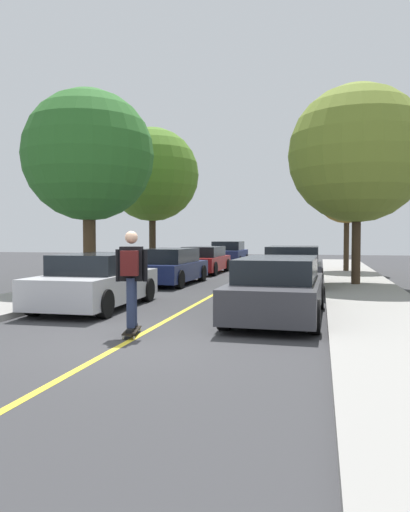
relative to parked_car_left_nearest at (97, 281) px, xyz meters
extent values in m
plane|color=#353538|center=(2.28, -3.49, -0.67)|extent=(80.00, 80.00, 0.00)
cube|color=gray|center=(6.81, -3.49, -0.60)|extent=(2.38, 56.00, 0.14)
cube|color=gold|center=(2.28, 0.51, -0.67)|extent=(0.12, 39.20, 0.01)
cube|color=#B7B7BC|center=(0.00, -0.06, -0.14)|extent=(1.89, 4.26, 0.69)
cube|color=black|center=(0.00, 0.18, 0.44)|extent=(1.65, 2.66, 0.48)
cylinder|color=black|center=(0.88, -1.48, -0.35)|extent=(0.23, 0.64, 0.64)
cylinder|color=black|center=(-0.84, -1.50, -0.35)|extent=(0.23, 0.64, 0.64)
cylinder|color=black|center=(0.84, 1.37, -0.35)|extent=(0.23, 0.64, 0.64)
cylinder|color=black|center=(-0.88, 1.35, -0.35)|extent=(0.23, 0.64, 0.64)
cube|color=navy|center=(0.00, 6.17, -0.17)|extent=(1.94, 4.35, 0.63)
cube|color=black|center=(0.00, 6.08, 0.40)|extent=(1.67, 2.69, 0.52)
cylinder|color=black|center=(0.79, 4.69, -0.35)|extent=(0.24, 0.65, 0.64)
cylinder|color=black|center=(-0.89, 4.75, -0.35)|extent=(0.24, 0.65, 0.64)
cylinder|color=black|center=(0.89, 7.58, -0.35)|extent=(0.24, 0.65, 0.64)
cylinder|color=black|center=(-0.79, 7.64, -0.35)|extent=(0.24, 0.65, 0.64)
cube|color=maroon|center=(0.00, 11.66, -0.18)|extent=(1.82, 4.33, 0.62)
cube|color=black|center=(0.00, 11.69, 0.37)|extent=(1.59, 2.70, 0.49)
cylinder|color=black|center=(0.81, 10.20, -0.35)|extent=(0.23, 0.64, 0.64)
cylinder|color=black|center=(-0.84, 10.21, -0.35)|extent=(0.23, 0.64, 0.64)
cylinder|color=black|center=(0.84, 13.11, -0.35)|extent=(0.23, 0.64, 0.64)
cylinder|color=black|center=(-0.81, 13.12, -0.35)|extent=(0.23, 0.64, 0.64)
cube|color=navy|center=(0.00, 18.12, -0.11)|extent=(1.87, 4.03, 0.76)
cube|color=black|center=(0.00, 18.12, 0.53)|extent=(1.64, 2.30, 0.53)
cylinder|color=black|center=(0.87, 16.81, -0.35)|extent=(0.22, 0.64, 0.64)
cylinder|color=black|center=(-0.86, 16.80, -0.35)|extent=(0.22, 0.64, 0.64)
cylinder|color=black|center=(0.86, 19.43, -0.35)|extent=(0.22, 0.64, 0.64)
cylinder|color=black|center=(-0.87, 19.43, -0.35)|extent=(0.22, 0.64, 0.64)
cube|color=#38383D|center=(4.56, -0.55, -0.16)|extent=(1.92, 4.70, 0.66)
cube|color=black|center=(4.57, -0.45, 0.41)|extent=(1.66, 3.09, 0.49)
cylinder|color=black|center=(3.76, 1.10, -0.35)|extent=(0.24, 0.65, 0.64)
cylinder|color=black|center=(5.45, 1.06, -0.35)|extent=(0.24, 0.65, 0.64)
cylinder|color=black|center=(3.68, -2.15, -0.35)|extent=(0.24, 0.65, 0.64)
cylinder|color=black|center=(5.37, -2.20, -0.35)|extent=(0.24, 0.65, 0.64)
cube|color=#38383D|center=(4.56, 5.69, -0.14)|extent=(1.90, 4.03, 0.71)
cube|color=black|center=(4.56, 5.55, 0.50)|extent=(1.67, 2.52, 0.56)
cylinder|color=black|center=(3.68, 7.01, -0.35)|extent=(0.22, 0.64, 0.64)
cylinder|color=black|center=(5.45, 7.00, -0.35)|extent=(0.22, 0.64, 0.64)
cylinder|color=black|center=(3.67, 4.38, -0.35)|extent=(0.22, 0.64, 0.64)
cylinder|color=black|center=(5.45, 4.38, -0.35)|extent=(0.22, 0.64, 0.64)
cylinder|color=#4C3823|center=(-2.10, 3.83, 1.05)|extent=(0.42, 0.42, 3.17)
sphere|color=#2D6B28|center=(-2.10, 3.83, 3.82)|extent=(4.36, 4.36, 4.36)
cylinder|color=#3D2D1E|center=(-2.10, 10.20, 1.19)|extent=(0.31, 0.31, 3.44)
sphere|color=#4C7A23|center=(-2.10, 10.20, 3.94)|extent=(4.27, 4.27, 4.27)
cylinder|color=#3D2D1E|center=(6.67, 6.38, 1.05)|extent=(0.30, 0.30, 3.17)
sphere|color=olive|center=(6.67, 6.38, 3.95)|extent=(4.72, 4.72, 4.72)
cylinder|color=#3D2D1E|center=(6.67, 12.98, 0.94)|extent=(0.25, 0.25, 2.93)
sphere|color=olive|center=(6.67, 12.98, 3.31)|extent=(3.16, 3.16, 3.16)
cube|color=black|center=(2.15, -3.06, -0.58)|extent=(0.39, 0.87, 0.02)
cylinder|color=beige|center=(1.99, -2.75, -0.64)|extent=(0.04, 0.06, 0.06)
cylinder|color=beige|center=(2.17, -2.71, -0.64)|extent=(0.04, 0.06, 0.06)
cylinder|color=beige|center=(2.13, -3.42, -0.64)|extent=(0.04, 0.06, 0.06)
cylinder|color=beige|center=(2.31, -3.38, -0.64)|extent=(0.04, 0.06, 0.06)
cube|color=#99999E|center=(2.08, -2.73, -0.60)|extent=(0.11, 0.06, 0.02)
cube|color=#99999E|center=(2.22, -3.40, -0.60)|extent=(0.11, 0.06, 0.02)
cube|color=black|center=(2.10, -2.85, -0.54)|extent=(0.15, 0.28, 0.06)
cube|color=black|center=(2.19, -3.28, -0.54)|extent=(0.15, 0.28, 0.06)
cylinder|color=#283351|center=(2.12, -2.94, -0.06)|extent=(0.18, 0.18, 0.89)
cylinder|color=#283351|center=(2.17, -3.18, -0.06)|extent=(0.18, 0.18, 0.89)
cube|color=black|center=(2.15, -3.06, 0.63)|extent=(0.44, 0.30, 0.62)
sphere|color=tan|center=(2.15, -3.06, 1.11)|extent=(0.23, 0.23, 0.23)
cylinder|color=black|center=(1.91, -3.11, 0.60)|extent=(0.11, 0.11, 0.58)
cylinder|color=black|center=(2.39, -3.01, 0.60)|extent=(0.11, 0.11, 0.58)
cube|color=#4C1414|center=(2.19, -3.26, 0.65)|extent=(0.33, 0.24, 0.44)
camera|label=1|loc=(5.46, -11.38, 1.14)|focal=34.54mm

